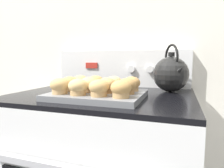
{
  "coord_description": "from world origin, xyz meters",
  "views": [
    {
      "loc": [
        0.33,
        -0.51,
        1.03
      ],
      "look_at": [
        0.07,
        0.24,
        0.94
      ],
      "focal_mm": 32.0,
      "sensor_mm": 36.0,
      "label": 1
    }
  ],
  "objects": [
    {
      "name": "muffin_r0_c1",
      "position": [
        -0.02,
        0.13,
        0.94
      ],
      "size": [
        0.07,
        0.07,
        0.06
      ],
      "color": "tan",
      "rests_on": "muffin_pan"
    },
    {
      "name": "control_panel",
      "position": [
        0.0,
        0.61,
        0.99
      ],
      "size": [
        0.77,
        0.07,
        0.21
      ],
      "color": "white",
      "rests_on": "stove_range"
    },
    {
      "name": "wall_back",
      "position": [
        0.0,
        0.66,
        1.2
      ],
      "size": [
        8.0,
        0.05,
        2.4
      ],
      "color": "silver",
      "rests_on": "ground_plane"
    },
    {
      "name": "muffin_r1_c1",
      "position": [
        -0.02,
        0.21,
        0.94
      ],
      "size": [
        0.07,
        0.07,
        0.06
      ],
      "color": "#A37A4C",
      "rests_on": "muffin_pan"
    },
    {
      "name": "muffin_r1_c3",
      "position": [
        0.14,
        0.21,
        0.94
      ],
      "size": [
        0.07,
        0.07,
        0.06
      ],
      "color": "olive",
      "rests_on": "muffin_pan"
    },
    {
      "name": "muffin_r1_c2",
      "position": [
        0.06,
        0.21,
        0.94
      ],
      "size": [
        0.07,
        0.07,
        0.06
      ],
      "color": "olive",
      "rests_on": "muffin_pan"
    },
    {
      "name": "muffin_r2_c3",
      "position": [
        0.14,
        0.29,
        0.94
      ],
      "size": [
        0.07,
        0.07,
        0.06
      ],
      "color": "#A37A4C",
      "rests_on": "muffin_pan"
    },
    {
      "name": "muffin_pan",
      "position": [
        0.02,
        0.21,
        0.9
      ],
      "size": [
        0.36,
        0.28,
        0.02
      ],
      "color": "slate",
      "rests_on": "stove_range"
    },
    {
      "name": "muffin_r2_c1",
      "position": [
        -0.02,
        0.29,
        0.94
      ],
      "size": [
        0.07,
        0.07,
        0.06
      ],
      "color": "tan",
      "rests_on": "muffin_pan"
    },
    {
      "name": "muffin_r0_c3",
      "position": [
        0.14,
        0.13,
        0.94
      ],
      "size": [
        0.07,
        0.07,
        0.06
      ],
      "color": "tan",
      "rests_on": "muffin_pan"
    },
    {
      "name": "muffin_r2_c0",
      "position": [
        -0.1,
        0.29,
        0.94
      ],
      "size": [
        0.07,
        0.07,
        0.06
      ],
      "color": "olive",
      "rests_on": "muffin_pan"
    },
    {
      "name": "muffin_r0_c2",
      "position": [
        0.06,
        0.13,
        0.94
      ],
      "size": [
        0.07,
        0.07,
        0.06
      ],
      "color": "tan",
      "rests_on": "muffin_pan"
    },
    {
      "name": "tea_kettle",
      "position": [
        0.29,
        0.47,
        0.97
      ],
      "size": [
        0.17,
        0.19,
        0.23
      ],
      "color": "black",
      "rests_on": "stove_range"
    },
    {
      "name": "muffin_r0_c0",
      "position": [
        -0.1,
        0.13,
        0.94
      ],
      "size": [
        0.07,
        0.07,
        0.06
      ],
      "color": "tan",
      "rests_on": "muffin_pan"
    },
    {
      "name": "muffin_r1_c0",
      "position": [
        -0.11,
        0.21,
        0.94
      ],
      "size": [
        0.07,
        0.07,
        0.06
      ],
      "color": "tan",
      "rests_on": "muffin_pan"
    },
    {
      "name": "muffin_r2_c2",
      "position": [
        0.06,
        0.29,
        0.94
      ],
      "size": [
        0.07,
        0.07,
        0.06
      ],
      "color": "#A37A4C",
      "rests_on": "muffin_pan"
    }
  ]
}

